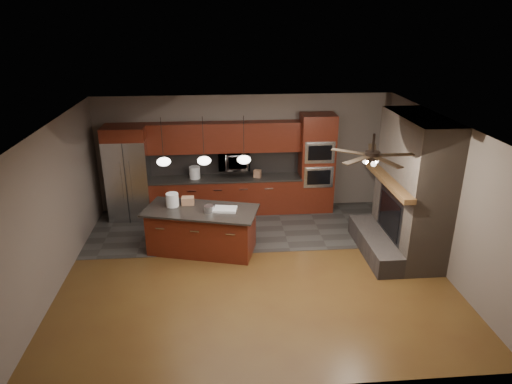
{
  "coord_description": "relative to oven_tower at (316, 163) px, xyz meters",
  "views": [
    {
      "loc": [
        -0.62,
        -7.53,
        4.55
      ],
      "look_at": [
        0.07,
        0.6,
        1.33
      ],
      "focal_mm": 32.0,
      "sensor_mm": 36.0,
      "label": 1
    }
  ],
  "objects": [
    {
      "name": "back_wall",
      "position": [
        -1.7,
        0.31,
        0.21
      ],
      "size": [
        7.0,
        0.02,
        2.8
      ],
      "primitive_type": "cube",
      "color": "#655A51",
      "rests_on": "ground"
    },
    {
      "name": "counter_bucket",
      "position": [
        -2.9,
        0.01,
        -0.15
      ],
      "size": [
        0.27,
        0.27,
        0.29
      ],
      "primitive_type": "cylinder",
      "rotation": [
        0.0,
        0.0,
        0.06
      ],
      "color": "white",
      "rests_on": "back_cabinetry"
    },
    {
      "name": "fireplace_column",
      "position": [
        1.34,
        -2.29,
        0.11
      ],
      "size": [
        1.3,
        2.1,
        2.8
      ],
      "color": "brown",
      "rests_on": "ground"
    },
    {
      "name": "white_bucket",
      "position": [
        -3.28,
        -1.67,
        -0.14
      ],
      "size": [
        0.34,
        0.34,
        0.27
      ],
      "primitive_type": "cylinder",
      "rotation": [
        0.0,
        0.0,
        -0.46
      ],
      "color": "white",
      "rests_on": "kitchen_island"
    },
    {
      "name": "slate_tile_patch",
      "position": [
        -1.7,
        -0.89,
        -1.19
      ],
      "size": [
        7.0,
        2.4,
        0.01
      ],
      "primitive_type": "cube",
      "color": "#383632",
      "rests_on": "ground"
    },
    {
      "name": "pendant_right",
      "position": [
        -1.85,
        -1.99,
        0.77
      ],
      "size": [
        0.26,
        0.26,
        0.92
      ],
      "color": "black",
      "rests_on": "ceiling"
    },
    {
      "name": "refrigerator",
      "position": [
        -4.42,
        -0.07,
        -0.09
      ],
      "size": [
        0.95,
        0.75,
        2.21
      ],
      "color": "silver",
      "rests_on": "ground"
    },
    {
      "name": "ground",
      "position": [
        -1.7,
        -2.69,
        -1.19
      ],
      "size": [
        7.0,
        7.0,
        0.0
      ],
      "primitive_type": "plane",
      "color": "brown",
      "rests_on": "ground"
    },
    {
      "name": "paint_tray",
      "position": [
        -2.23,
        -1.98,
        -0.25
      ],
      "size": [
        0.49,
        0.38,
        0.04
      ],
      "primitive_type": "cube",
      "rotation": [
        0.0,
        0.0,
        -0.16
      ],
      "color": "silver",
      "rests_on": "kitchen_island"
    },
    {
      "name": "ceiling_fan",
      "position": [
        0.1,
        -3.49,
        1.27
      ],
      "size": [
        1.27,
        1.33,
        0.41
      ],
      "color": "black",
      "rests_on": "ceiling"
    },
    {
      "name": "left_wall",
      "position": [
        -5.2,
        -2.69,
        0.21
      ],
      "size": [
        0.02,
        6.0,
        2.8
      ],
      "primitive_type": "cube",
      "color": "#655A51",
      "rests_on": "ground"
    },
    {
      "name": "pendant_left",
      "position": [
        -3.35,
        -1.99,
        0.77
      ],
      "size": [
        0.26,
        0.26,
        0.92
      ],
      "color": "black",
      "rests_on": "ceiling"
    },
    {
      "name": "cardboard_box",
      "position": [
        -2.98,
        -1.61,
        -0.19
      ],
      "size": [
        0.25,
        0.18,
        0.16
      ],
      "primitive_type": "cube",
      "rotation": [
        0.0,
        0.0,
        -0.0
      ],
      "color": "#A87857",
      "rests_on": "kitchen_island"
    },
    {
      "name": "oven_tower",
      "position": [
        0.0,
        0.0,
        0.0
      ],
      "size": [
        0.8,
        0.63,
        2.38
      ],
      "color": "#571B10",
      "rests_on": "ground"
    },
    {
      "name": "right_wall",
      "position": [
        1.8,
        -2.69,
        0.21
      ],
      "size": [
        0.02,
        6.0,
        2.8
      ],
      "primitive_type": "cube",
      "color": "#655A51",
      "rests_on": "ground"
    },
    {
      "name": "microwave",
      "position": [
        -1.98,
        0.06,
        0.11
      ],
      "size": [
        0.73,
        0.41,
        0.5
      ],
      "primitive_type": "imported",
      "color": "silver",
      "rests_on": "back_cabinetry"
    },
    {
      "name": "ceiling",
      "position": [
        -1.7,
        -2.69,
        1.61
      ],
      "size": [
        7.0,
        6.0,
        0.02
      ],
      "primitive_type": "cube",
      "color": "white",
      "rests_on": "back_wall"
    },
    {
      "name": "counter_box",
      "position": [
        -1.42,
        -0.04,
        -0.2
      ],
      "size": [
        0.2,
        0.18,
        0.18
      ],
      "primitive_type": "cube",
      "rotation": [
        0.0,
        0.0,
        -0.38
      ],
      "color": "#96694D",
      "rests_on": "back_cabinetry"
    },
    {
      "name": "kitchen_island",
      "position": [
        -2.71,
        -1.89,
        -0.73
      ],
      "size": [
        2.4,
        1.55,
        0.92
      ],
      "rotation": [
        0.0,
        0.0,
        -0.26
      ],
      "color": "#571B10",
      "rests_on": "ground"
    },
    {
      "name": "pendant_center",
      "position": [
        -2.6,
        -1.99,
        0.77
      ],
      "size": [
        0.26,
        0.26,
        0.92
      ],
      "color": "black",
      "rests_on": "ceiling"
    },
    {
      "name": "paint_can",
      "position": [
        -2.54,
        -2.03,
        -0.21
      ],
      "size": [
        0.25,
        0.25,
        0.13
      ],
      "primitive_type": "cylinder",
      "rotation": [
        0.0,
        0.0,
        -0.44
      ],
      "color": "silver",
      "rests_on": "kitchen_island"
    },
    {
      "name": "back_cabinetry",
      "position": [
        -2.18,
        0.05,
        -0.3
      ],
      "size": [
        3.59,
        0.64,
        2.2
      ],
      "color": "#571B10",
      "rests_on": "ground"
    }
  ]
}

